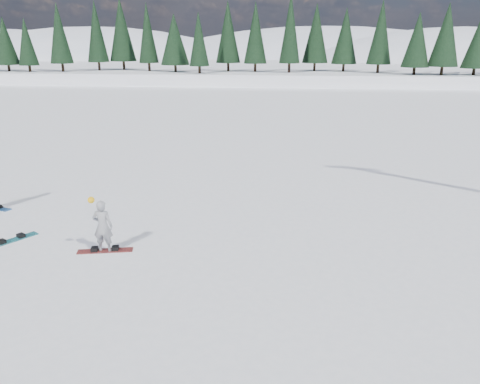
{
  "coord_description": "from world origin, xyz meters",
  "views": [
    {
      "loc": [
        6.66,
        -12.08,
        5.52
      ],
      "look_at": [
        5.21,
        1.57,
        1.1
      ],
      "focal_mm": 35.0,
      "sensor_mm": 36.0,
      "label": 1
    }
  ],
  "objects": [
    {
      "name": "ground",
      "position": [
        0.0,
        0.0,
        0.0
      ],
      "size": [
        420.0,
        420.0,
        0.0
      ],
      "primitive_type": "plane",
      "color": "white",
      "rests_on": "ground"
    },
    {
      "name": "alpine_backdrop",
      "position": [
        -11.72,
        189.17,
        -13.97
      ],
      "size": [
        412.5,
        227.0,
        53.2
      ],
      "color": "white",
      "rests_on": "ground"
    },
    {
      "name": "snowboarder_woman",
      "position": [
        1.7,
        -0.75,
        0.76
      ],
      "size": [
        0.57,
        0.4,
        1.62
      ],
      "rotation": [
        0.0,
        0.0,
        3.17
      ],
      "color": "#A1A1A6",
      "rests_on": "ground"
    },
    {
      "name": "snowboard_woman",
      "position": [
        1.71,
        -0.75,
        0.01
      ],
      "size": [
        1.53,
        0.6,
        0.03
      ],
      "primitive_type": "cube",
      "rotation": [
        0.0,
        0.0,
        0.22
      ],
      "color": "maroon",
      "rests_on": "ground"
    },
    {
      "name": "snowboard_loose_a",
      "position": [
        -1.26,
        -0.36,
        0.01
      ],
      "size": [
        1.05,
        1.41,
        0.03
      ],
      "primitive_type": "cube",
      "rotation": [
        0.0,
        0.0,
        1.0
      ],
      "color": "teal",
      "rests_on": "ground"
    }
  ]
}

